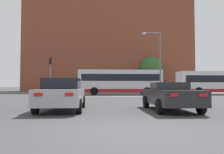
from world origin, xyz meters
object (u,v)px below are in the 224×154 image
object	(u,v)px
bus_crossing_trailing	(219,82)
pedestrian_walking_east	(162,87)
car_saloon_left	(62,94)
car_roadster_right	(170,96)
bus_crossing_lead	(120,82)
traffic_light_near_left	(50,70)
street_lamp_junction	(157,57)
traffic_light_far_right	(141,76)
pedestrian_waiting	(70,87)

from	to	relation	value
bus_crossing_trailing	pedestrian_walking_east	world-z (taller)	bus_crossing_trailing
car_saloon_left	car_roadster_right	xyz separation A→B (m)	(5.11, -0.32, -0.09)
car_roadster_right	bus_crossing_lead	bearing A→B (deg)	91.87
traffic_light_near_left	street_lamp_junction	xyz separation A→B (m)	(12.22, -0.41, 1.58)
bus_crossing_lead	traffic_light_far_right	bearing A→B (deg)	152.48
car_saloon_left	traffic_light_far_right	world-z (taller)	traffic_light_far_right
bus_crossing_trailing	bus_crossing_lead	bearing A→B (deg)	-91.63
bus_crossing_trailing	street_lamp_junction	distance (m)	10.61
car_saloon_left	bus_crossing_trailing	xyz separation A→B (m)	(17.89, 17.96, 0.88)
bus_crossing_lead	bus_crossing_trailing	bearing A→B (deg)	88.37
car_roadster_right	pedestrian_walking_east	distance (m)	29.41
bus_crossing_lead	bus_crossing_trailing	xyz separation A→B (m)	(13.42, -0.38, -0.09)
street_lamp_junction	pedestrian_waiting	bearing A→B (deg)	130.47
bus_crossing_trailing	pedestrian_waiting	distance (m)	23.58
car_saloon_left	street_lamp_junction	distance (m)	16.93
bus_crossing_trailing	pedestrian_walking_east	size ratio (longest dim) A/B	6.65
traffic_light_near_left	traffic_light_far_right	bearing A→B (deg)	43.74
pedestrian_waiting	traffic_light_near_left	bearing A→B (deg)	-48.08
car_saloon_left	traffic_light_near_left	size ratio (longest dim) A/B	0.98
car_roadster_right	traffic_light_far_right	size ratio (longest dim) A/B	1.02
bus_crossing_lead	pedestrian_walking_east	bearing A→B (deg)	138.88
pedestrian_waiting	car_saloon_left	bearing A→B (deg)	-39.36
traffic_light_far_right	pedestrian_waiting	distance (m)	12.48
pedestrian_walking_east	pedestrian_waiting	bearing A→B (deg)	-3.97
traffic_light_far_right	bus_crossing_lead	bearing A→B (deg)	-117.52
street_lamp_junction	pedestrian_waiting	xyz separation A→B (m)	(-11.81, 13.84, -3.57)
bus_crossing_lead	traffic_light_far_right	xyz separation A→B (m)	(4.39, 8.43, 1.07)
bus_crossing_trailing	pedestrian_waiting	size ratio (longest dim) A/B	6.70
bus_crossing_lead	traffic_light_far_right	world-z (taller)	traffic_light_far_right
pedestrian_waiting	pedestrian_walking_east	distance (m)	16.35
traffic_light_far_right	car_saloon_left	bearing A→B (deg)	-108.31
car_saloon_left	pedestrian_waiting	bearing A→B (deg)	96.00
car_saloon_left	street_lamp_junction	size ratio (longest dim) A/B	0.58
traffic_light_near_left	bus_crossing_trailing	bearing A→B (deg)	8.74
bus_crossing_trailing	street_lamp_junction	world-z (taller)	street_lamp_junction
bus_crossing_lead	traffic_light_near_left	bearing A→B (deg)	-65.86
car_roadster_right	street_lamp_junction	distance (m)	15.39
bus_crossing_lead	pedestrian_waiting	world-z (taller)	bus_crossing_lead
street_lamp_junction	car_roadster_right	bearing A→B (deg)	-102.74
bus_crossing_trailing	car_roadster_right	bearing A→B (deg)	-34.95
bus_crossing_trailing	street_lamp_junction	size ratio (longest dim) A/B	1.50
traffic_light_near_left	car_saloon_left	bearing A→B (deg)	-75.31
car_saloon_left	bus_crossing_lead	distance (m)	18.91
car_roadster_right	traffic_light_near_left	world-z (taller)	traffic_light_near_left
bus_crossing_lead	pedestrian_walking_east	world-z (taller)	bus_crossing_lead
car_roadster_right	traffic_light_far_right	world-z (taller)	traffic_light_far_right
street_lamp_junction	car_saloon_left	bearing A→B (deg)	-120.56
traffic_light_far_right	pedestrian_walking_east	size ratio (longest dim) A/B	2.50
traffic_light_far_right	pedestrian_walking_east	xyz separation A→B (m)	(4.07, 1.26, -1.84)
pedestrian_waiting	pedestrian_walking_east	world-z (taller)	pedestrian_walking_east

